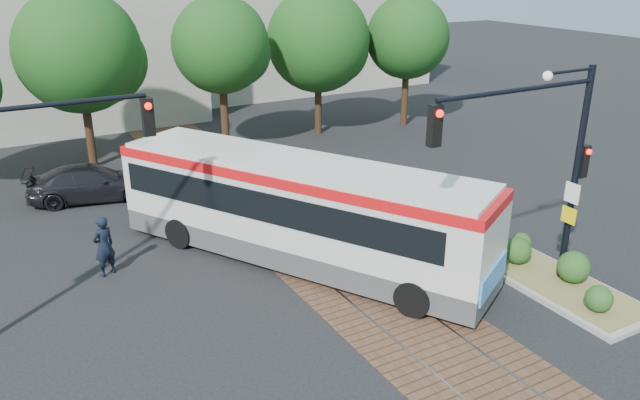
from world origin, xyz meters
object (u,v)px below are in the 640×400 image
Objects in this scene: officer at (104,246)px; parked_car at (91,183)px; signal_pole_left at (7,185)px; traffic_island at (556,275)px; signal_pole_main at (548,150)px; city_bus at (297,206)px.

officer reaches higher than parked_car.
signal_pole_left is 3.26× the size of officer.
traffic_island is 3.95m from signal_pole_main.
signal_pole_left is at bearing 171.85° from parked_car.
parked_car is (3.06, 8.62, -3.19)m from signal_pole_left.
signal_pole_left reaches higher than city_bus.
officer is at bearing 147.59° from traffic_island.
signal_pole_main is 1.00× the size of signal_pole_left.
city_bus reaches higher than parked_car.
city_bus is at bearing 137.64° from officer.
traffic_island is 13.00m from officer.
city_bus is 7.71m from traffic_island.
city_bus reaches higher than traffic_island.
signal_pole_left is 9.69m from parked_car.
signal_pole_main is 16.63m from parked_car.
traffic_island is at bearing -131.78° from parked_car.
officer is at bearing 42.95° from signal_pole_left.
city_bus reaches higher than officer.
signal_pole_left reaches higher than officer.
parked_car is at bearing 88.16° from city_bus.
parked_car is at bearing 124.35° from signal_pole_main.
city_bus is at bearing -140.68° from parked_car.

